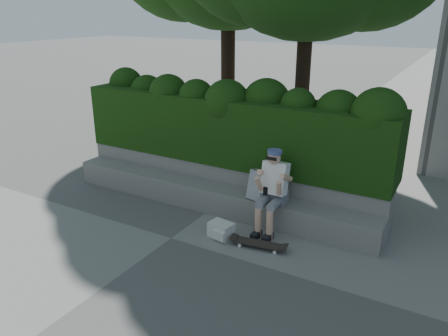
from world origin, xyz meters
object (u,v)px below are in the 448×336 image
Objects in this scene: skateboard at (259,244)px; backpack_plaid at (259,186)px; person at (273,188)px; backpack_ground at (221,230)px.

backpack_plaid is at bearing 108.13° from skateboard.
person is 3.65× the size of backpack_ground.
person is at bearing 55.50° from backpack_ground.
person reaches higher than backpack_plaid.
person is 1.07m from backpack_ground.
skateboard is 1.66× the size of backpack_plaid.
person is 0.30m from backpack_plaid.
person is at bearing 0.43° from backpack_plaid.
backpack_plaid reaches higher than skateboard.
person reaches higher than backpack_ground.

